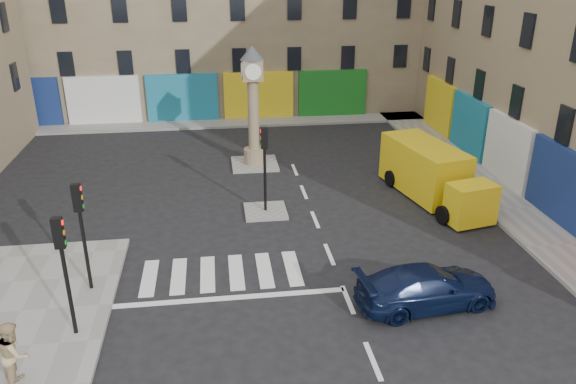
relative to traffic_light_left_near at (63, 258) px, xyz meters
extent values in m
plane|color=black|center=(8.30, -0.20, -2.62)|extent=(120.00, 120.00, 0.00)
cube|color=gray|center=(17.00, 9.80, -2.55)|extent=(2.60, 30.00, 0.15)
cube|color=gray|center=(4.30, 22.00, -2.55)|extent=(32.00, 2.40, 0.15)
cube|color=gray|center=(6.30, 7.80, -2.56)|extent=(1.80, 1.80, 0.12)
cube|color=gray|center=(6.30, 13.80, -2.56)|extent=(2.40, 2.40, 0.12)
cylinder|color=black|center=(0.00, 0.00, -1.07)|extent=(0.12, 0.12, 2.80)
cube|color=black|center=(0.00, 0.00, 0.78)|extent=(0.28, 0.22, 0.90)
cylinder|color=black|center=(0.00, 2.40, -1.07)|extent=(0.12, 0.12, 2.80)
cube|color=black|center=(0.00, 2.40, 0.78)|extent=(0.28, 0.22, 0.90)
cylinder|color=black|center=(6.30, 7.80, -1.10)|extent=(0.12, 0.12, 2.80)
cube|color=black|center=(6.30, 7.80, 0.75)|extent=(0.28, 0.22, 0.90)
cylinder|color=#89745A|center=(6.30, 13.80, -2.10)|extent=(1.10, 1.10, 0.80)
cylinder|color=#89745A|center=(6.30, 13.80, 0.10)|extent=(0.56, 0.56, 3.60)
cube|color=#89745A|center=(6.30, 13.80, 2.40)|extent=(1.00, 1.00, 1.00)
cylinder|color=white|center=(6.30, 13.28, 2.40)|extent=(0.80, 0.06, 0.80)
cone|color=#333338|center=(6.30, 13.80, 3.25)|extent=(1.20, 1.20, 0.70)
imported|color=black|center=(10.66, 0.21, -1.96)|extent=(4.72, 2.36, 1.32)
cube|color=yellow|center=(13.77, 9.03, -1.38)|extent=(2.93, 5.06, 2.28)
cube|color=yellow|center=(14.51, 5.54, -1.68)|extent=(2.09, 1.55, 1.68)
cube|color=black|center=(14.52, 5.49, -1.28)|extent=(1.83, 1.22, 0.69)
cylinder|color=black|center=(13.46, 5.72, -2.23)|extent=(0.41, 0.83, 0.79)
cylinder|color=black|center=(15.40, 6.14, -2.23)|extent=(0.41, 0.83, 0.79)
cylinder|color=black|center=(12.55, 9.99, -2.23)|extent=(0.41, 0.83, 0.79)
cylinder|color=black|center=(14.49, 10.40, -2.23)|extent=(0.41, 0.83, 0.79)
imported|color=tan|center=(-0.96, -1.97, -1.55)|extent=(0.87, 1.02, 1.84)
camera|label=1|loc=(4.34, -14.15, 7.68)|focal=35.00mm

